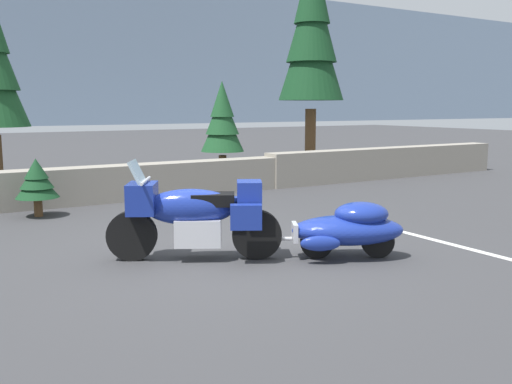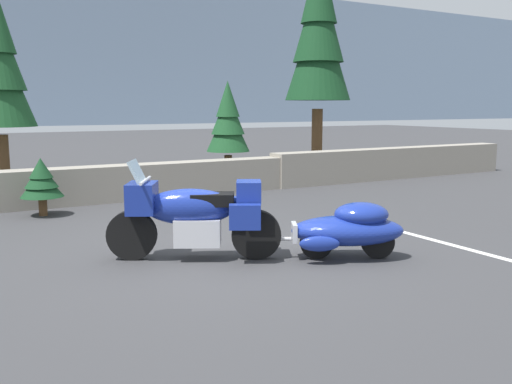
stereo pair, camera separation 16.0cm
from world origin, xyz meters
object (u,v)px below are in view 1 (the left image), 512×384
Objects in this scene: touring_motorcycle at (194,214)px; car_shaped_trailer at (348,228)px; pine_tree_tall at (312,31)px; pine_tree_far_right at (222,120)px.

touring_motorcycle is 2.07m from car_shaped_trailer.
pine_tree_tall reaches higher than touring_motorcycle.
touring_motorcycle is at bearing 151.26° from car_shaped_trailer.
pine_tree_tall is (5.41, 8.17, 3.81)m from car_shaped_trailer.
pine_tree_tall is 2.53× the size of pine_tree_far_right.
pine_tree_far_right is at bearing 59.32° from touring_motorcycle.
car_shaped_trailer is 7.54m from pine_tree_far_right.
touring_motorcycle is 0.79× the size of pine_tree_far_right.
pine_tree_far_right reaches higher than touring_motorcycle.
touring_motorcycle is 10.80m from pine_tree_tall.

